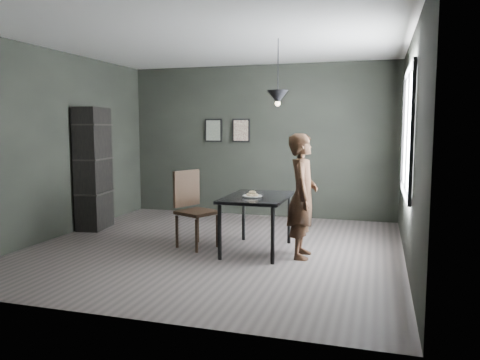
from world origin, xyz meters
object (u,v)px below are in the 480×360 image
(shelf_unit, at_px, (93,169))
(pendant_lamp, at_px, (278,97))
(woman, at_px, (303,196))
(white_plate, at_px, (252,197))
(wood_chair, at_px, (192,204))
(cafe_table, at_px, (257,202))

(shelf_unit, distance_m, pendant_lamp, 3.38)
(woman, xyz_separation_m, shelf_unit, (-3.55, 0.74, 0.20))
(white_plate, bearing_deg, shelf_unit, 165.52)
(woman, bearing_deg, wood_chair, 81.29)
(pendant_lamp, bearing_deg, woman, -29.51)
(white_plate, xyz_separation_m, pendant_lamp, (0.28, 0.22, 1.29))
(wood_chair, distance_m, shelf_unit, 2.13)
(cafe_table, bearing_deg, wood_chair, -179.45)
(white_plate, relative_size, woman, 0.15)
(woman, distance_m, shelf_unit, 3.63)
(woman, bearing_deg, cafe_table, 74.84)
(pendant_lamp, bearing_deg, shelf_unit, 170.62)
(white_plate, distance_m, shelf_unit, 2.99)
(white_plate, height_order, shelf_unit, shelf_unit)
(woman, bearing_deg, shelf_unit, 73.42)
(woman, xyz_separation_m, pendant_lamp, (-0.38, 0.21, 1.26))
(shelf_unit, bearing_deg, wood_chair, -25.77)
(wood_chair, relative_size, shelf_unit, 0.54)
(cafe_table, xyz_separation_m, pendant_lamp, (0.25, 0.10, 1.38))
(wood_chair, xyz_separation_m, pendant_lamp, (1.18, 0.11, 1.45))
(wood_chair, bearing_deg, cafe_table, 25.33)
(wood_chair, bearing_deg, white_plate, 17.56)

